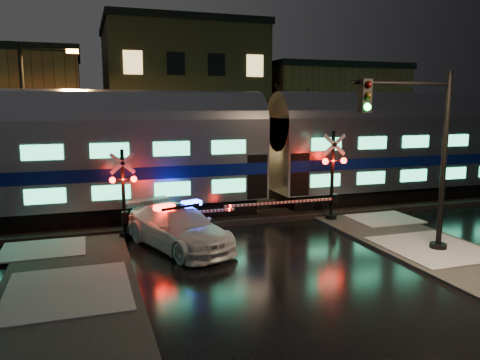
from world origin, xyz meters
name	(u,v)px	position (x,y,z in m)	size (l,w,h in m)	color
ground	(245,245)	(0.00, 0.00, 0.00)	(120.00, 120.00, 0.00)	black
ballast	(212,214)	(0.00, 5.00, 0.12)	(90.00, 4.20, 0.24)	black
sidewalk_left	(65,341)	(-6.50, -6.00, 0.06)	(4.00, 20.00, 0.12)	#2D2D2D
building_mid	(181,102)	(2.00, 22.50, 5.75)	(12.00, 11.00, 11.50)	brown
building_right	(321,119)	(15.00, 22.00, 4.25)	(12.00, 10.00, 8.50)	#523420
train	(267,147)	(2.89, 5.00, 3.38)	(51.00, 3.12, 5.92)	black
police_car	(179,227)	(-2.55, 0.50, 0.81)	(4.01, 5.97, 1.78)	white
crossing_signal_right	(326,185)	(4.80, 2.31, 1.79)	(6.08, 0.67, 4.31)	black
crossing_signal_left	(133,203)	(-4.07, 2.30, 1.53)	(5.26, 0.63, 3.72)	black
traffic_light	(421,160)	(5.57, -3.15, 3.54)	(4.31, 0.74, 6.67)	black
streetlight	(31,117)	(-8.35, 9.00, 4.90)	(2.84, 0.30, 8.49)	black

